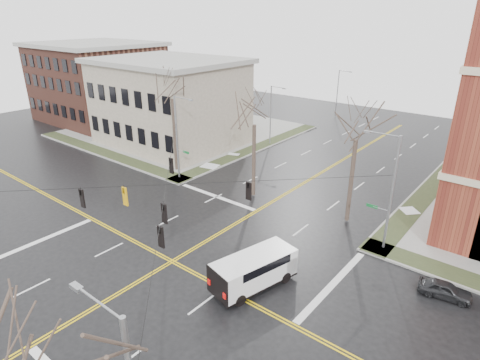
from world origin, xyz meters
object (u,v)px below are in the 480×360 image
Objects in this scene: tree_nw_near at (254,120)px; signal_pole_ne at (390,190)px; tree_nw_far at (172,94)px; cargo_van at (257,267)px; signal_pole_nw at (178,136)px; parked_car_a at (445,290)px; streetlight_north_a at (272,113)px; streetlight_north_b at (338,92)px; tree_ne at (357,134)px.

signal_pole_ne is at bearing -6.12° from tree_nw_near.
signal_pole_ne is at bearing -3.44° from tree_nw_far.
signal_pole_ne is 11.45m from cargo_van.
parked_car_a is at bearing -6.42° from signal_pole_nw.
signal_pole_nw reaches higher than streetlight_north_a.
streetlight_north_a and streetlight_north_b have the same top height.
tree_ne is (0.89, 12.09, 6.62)m from cargo_van.
tree_ne is at bearing 99.90° from cargo_van.
signal_pole_ne is 5.52m from tree_ne.
streetlight_north_a is at bearing 79.16° from tree_nw_far.
tree_ne reaches higher than cargo_van.
cargo_van is at bearing -51.99° from tree_nw_near.
streetlight_north_b is 0.73× the size of tree_ne.
cargo_van is (-4.87, -9.71, -3.61)m from signal_pole_ne.
tree_nw_far is 20.91m from tree_ne.
tree_nw_far is (-24.85, 1.49, 3.92)m from signal_pole_ne.
tree_nw_far is at bearing 179.82° from tree_nw_near.
tree_nw_far is at bearing 71.06° from parked_car_a.
tree_ne is at bearing -62.19° from streetlight_north_b.
tree_nw_near is at bearing -60.90° from streetlight_north_a.
streetlight_north_b is at bearing 103.44° from tree_nw_near.
parked_car_a is (5.36, -3.15, -4.40)m from signal_pole_ne.
tree_nw_far reaches higher than streetlight_north_a.
tree_ne is (18.67, 2.38, 3.01)m from signal_pole_nw.
cargo_van is (17.10, -46.21, -3.13)m from streetlight_north_b.
signal_pole_nw is 19.06m from tree_ne.
signal_pole_nw is (-22.64, 0.00, 0.00)m from signal_pole_ne.
streetlight_north_a is at bearing 119.10° from tree_nw_near.
tree_nw_far reaches higher than tree_nw_near.
parked_car_a is (27.33, -19.65, -3.92)m from streetlight_north_a.
signal_pole_ne is 25.20m from tree_nw_far.
streetlight_north_b is (0.67, 36.50, -0.48)m from signal_pole_nw.
tree_nw_near reaches higher than streetlight_north_a.
cargo_van is (17.10, -26.21, -3.13)m from streetlight_north_a.
signal_pole_nw is 0.82× the size of tree_ne.
parked_car_a is at bearing -30.63° from tree_ne.
tree_nw_far reaches higher than tree_ne.
streetlight_north_b is at bearing 88.95° from signal_pole_nw.
tree_ne reaches higher than signal_pole_nw.
streetlight_north_a reaches higher than parked_car_a.
tree_ne is at bearing 149.15° from signal_pole_ne.
tree_ne reaches higher than streetlight_north_a.
parked_car_a is at bearing -13.66° from tree_nw_near.
streetlight_north_a is (-21.97, 16.50, -0.48)m from signal_pole_ne.
tree_nw_near is at bearing 173.88° from signal_pole_ne.
streetlight_north_a is at bearing -90.00° from streetlight_north_b.
parked_car_a is at bearing -35.71° from streetlight_north_a.
tree_nw_near reaches higher than signal_pole_ne.
cargo_van is 0.58× the size of tree_ne.
tree_nw_near is at bearing -174.56° from tree_ne.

